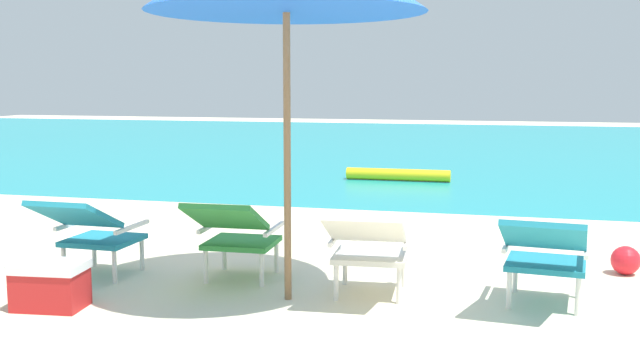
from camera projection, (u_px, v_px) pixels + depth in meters
name	position (u px, v px, depth m)	size (l,w,h in m)	color
ground_plane	(389.00, 202.00, 9.39)	(40.00, 40.00, 0.00)	beige
ocean_band	(444.00, 146.00, 17.41)	(40.00, 18.00, 0.01)	teal
swim_buoy	(398.00, 175.00, 11.38)	(0.18, 0.18, 1.60)	yellow
lounge_chair_far_left	(90.00, 229.00, 5.66)	(0.56, 0.89, 0.68)	teal
lounge_chair_near_left	(234.00, 231.00, 5.56)	(0.57, 0.89, 0.68)	#338E3D
lounge_chair_near_right	(368.00, 244.00, 5.13)	(0.59, 0.91, 0.68)	silver
lounge_chair_far_right	(545.00, 252.00, 4.91)	(0.62, 0.93, 0.68)	teal
beach_ball	(626.00, 260.00, 5.87)	(0.23, 0.23, 0.23)	red
cooler_box	(50.00, 285.00, 4.99)	(0.50, 0.37, 0.32)	red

